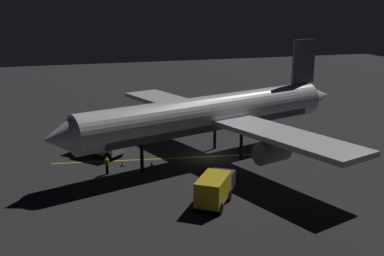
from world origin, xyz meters
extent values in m
cube|color=#29292B|center=(0.00, 0.00, -0.10)|extent=(180.00, 180.00, 0.20)
cube|color=gold|center=(1.04, 4.00, 0.00)|extent=(4.54, 25.04, 0.01)
cylinder|color=white|center=(0.00, 0.00, 4.92)|extent=(12.67, 30.29, 3.85)
cube|color=#4C4C56|center=(0.00, 0.00, 3.87)|extent=(11.14, 25.86, 0.69)
cone|color=white|center=(-4.84, 15.68, 4.92)|extent=(4.51, 4.05, 3.77)
cone|color=white|center=(5.01, -16.23, 4.92)|extent=(4.67, 5.44, 3.46)
cube|color=#4C4C56|center=(4.20, -13.62, 9.51)|extent=(1.41, 3.55, 5.32)
cube|color=white|center=(-8.99, -4.37, 4.35)|extent=(16.62, 9.28, 0.50)
cylinder|color=slate|center=(-8.59, -2.99, 2.95)|extent=(2.95, 3.68, 2.10)
cube|color=white|center=(9.89, 1.46, 4.35)|extent=(16.62, 9.28, 0.50)
cylinder|color=slate|center=(8.78, 2.37, 2.95)|extent=(2.95, 3.68, 2.10)
cylinder|color=black|center=(-2.47, 8.02, 1.50)|extent=(0.45, 0.45, 3.00)
cylinder|color=black|center=(-1.46, -3.09, 1.50)|extent=(0.45, 0.45, 3.00)
cylinder|color=black|center=(2.95, -1.73, 1.50)|extent=(0.45, 0.45, 3.00)
cube|color=silver|center=(4.18, 10.88, 1.42)|extent=(4.63, 4.38, 1.94)
cube|color=#38383D|center=(6.50, 12.86, 1.20)|extent=(2.66, 2.69, 1.50)
cylinder|color=black|center=(5.32, 11.86, 0.45)|extent=(2.18, 2.34, 0.90)
cylinder|color=black|center=(3.03, 9.91, 0.45)|extent=(2.18, 2.34, 0.90)
cube|color=gold|center=(-12.01, 4.10, 1.47)|extent=(4.49, 4.10, 2.04)
cube|color=#38383D|center=(-9.67, 2.35, 1.20)|extent=(2.64, 2.68, 1.50)
cylinder|color=black|center=(-10.88, 3.25, 0.45)|extent=(2.10, 2.39, 0.90)
cylinder|color=black|center=(-13.15, 4.94, 0.45)|extent=(2.10, 2.39, 0.90)
cylinder|color=black|center=(-1.76, 11.37, 0.42)|extent=(0.32, 0.32, 0.85)
cylinder|color=yellow|center=(-1.76, 11.37, 1.18)|extent=(0.40, 0.40, 0.65)
sphere|color=tan|center=(-1.76, 11.37, 1.62)|extent=(0.24, 0.24, 0.24)
cone|color=#EA590F|center=(-0.90, 6.68, 0.28)|extent=(0.36, 0.36, 0.55)
cube|color=black|center=(-0.90, 6.68, 0.01)|extent=(0.50, 0.50, 0.03)
cone|color=#EA590F|center=(0.16, 9.53, 0.28)|extent=(0.36, 0.36, 0.55)
cube|color=black|center=(0.16, 9.53, 0.01)|extent=(0.50, 0.50, 0.03)
camera|label=1|loc=(-45.92, 17.03, 16.13)|focal=44.02mm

